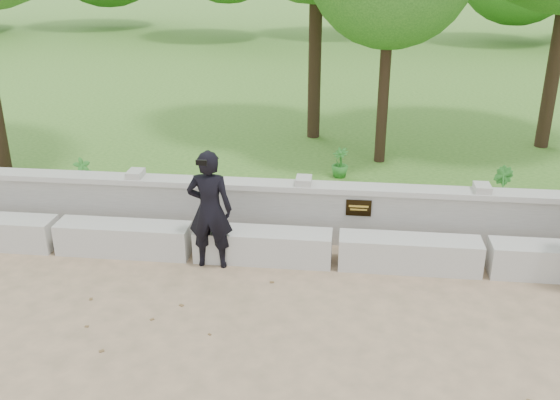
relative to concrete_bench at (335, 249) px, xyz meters
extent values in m
plane|color=tan|center=(0.00, -1.90, -0.22)|extent=(80.00, 80.00, 0.00)
cube|color=#35621E|center=(0.00, 12.10, -0.10)|extent=(40.00, 22.00, 0.25)
cube|color=beige|center=(-3.00, 0.00, 0.00)|extent=(1.90, 0.45, 0.45)
cube|color=beige|center=(-1.00, 0.00, 0.00)|extent=(1.90, 0.45, 0.45)
cube|color=beige|center=(1.00, 0.00, 0.00)|extent=(1.90, 0.45, 0.45)
cube|color=#B8B5AD|center=(0.00, 0.70, 0.18)|extent=(12.50, 0.25, 0.82)
cube|color=beige|center=(0.00, 0.70, 0.64)|extent=(12.50, 0.35, 0.08)
cube|color=black|center=(0.30, 0.56, 0.40)|extent=(0.36, 0.02, 0.24)
imported|color=black|center=(-1.68, -0.21, 0.60)|extent=(0.61, 0.40, 1.66)
cube|color=black|center=(-1.68, -0.54, 1.38)|extent=(0.14, 0.02, 0.07)
cylinder|color=#382619|center=(-0.65, 5.26, 1.98)|extent=(0.26, 0.26, 3.92)
cylinder|color=#382619|center=(0.71, 3.79, 1.52)|extent=(0.20, 0.20, 2.98)
cylinder|color=#382619|center=(4.04, 5.10, 2.02)|extent=(0.27, 0.27, 3.99)
imported|color=#307C2A|center=(-4.27, 1.68, 0.30)|extent=(0.35, 0.35, 0.56)
imported|color=#307C2A|center=(2.50, 1.71, 0.36)|extent=(0.36, 0.42, 0.66)
imported|color=#307C2A|center=(-0.02, 2.82, 0.29)|extent=(0.40, 0.39, 0.53)
camera|label=1|loc=(0.13, -7.67, 3.89)|focal=40.00mm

